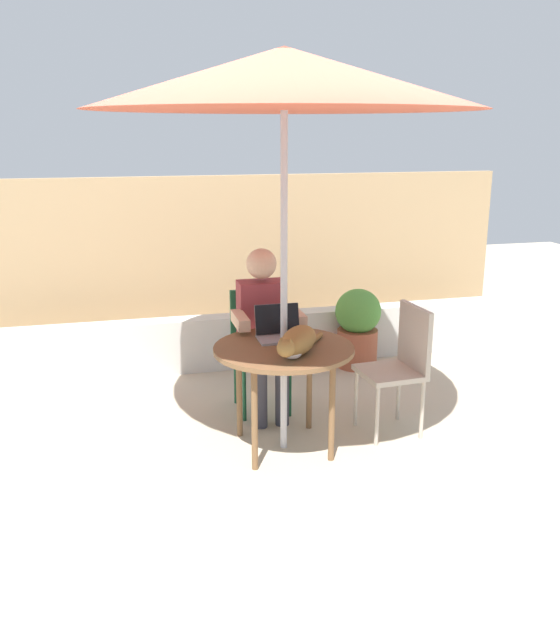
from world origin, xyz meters
TOP-DOWN VIEW (x-y plane):
  - ground_plane at (0.00, 0.00)m, footprint 14.00×14.00m
  - fence_back at (0.00, 2.39)m, footprint 5.66×0.08m
  - planter_wall_low at (0.00, 1.66)m, footprint 5.10×0.20m
  - patio_table at (0.00, 0.00)m, footprint 0.91×0.91m
  - patio_umbrella at (0.00, 0.00)m, footprint 2.34×2.34m
  - chair_occupied at (0.00, 0.74)m, footprint 0.40×0.40m
  - chair_empty at (0.85, 0.06)m, footprint 0.43×0.43m
  - person_seated at (0.00, 0.58)m, footprint 0.48×0.48m
  - laptop at (0.02, 0.20)m, footprint 0.30×0.25m
  - cat at (0.04, -0.18)m, footprint 0.44×0.54m
  - potted_plant_near_fence at (1.04, 1.40)m, footprint 0.40×0.40m

SIDE VIEW (x-z plane):
  - ground_plane at x=0.00m, z-range 0.00..0.00m
  - planter_wall_low at x=0.00m, z-range 0.00..0.47m
  - potted_plant_near_fence at x=1.04m, z-range 0.02..0.73m
  - chair_occupied at x=0.00m, z-range 0.08..0.98m
  - chair_empty at x=0.85m, z-range 0.08..0.98m
  - patio_table at x=0.00m, z-range 0.29..1.00m
  - person_seated at x=0.00m, z-range 0.08..1.32m
  - laptop at x=0.02m, z-range 0.67..0.88m
  - cat at x=0.04m, z-range 0.71..0.88m
  - fence_back at x=0.00m, z-range 0.00..1.64m
  - patio_umbrella at x=0.00m, z-range 1.08..3.60m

